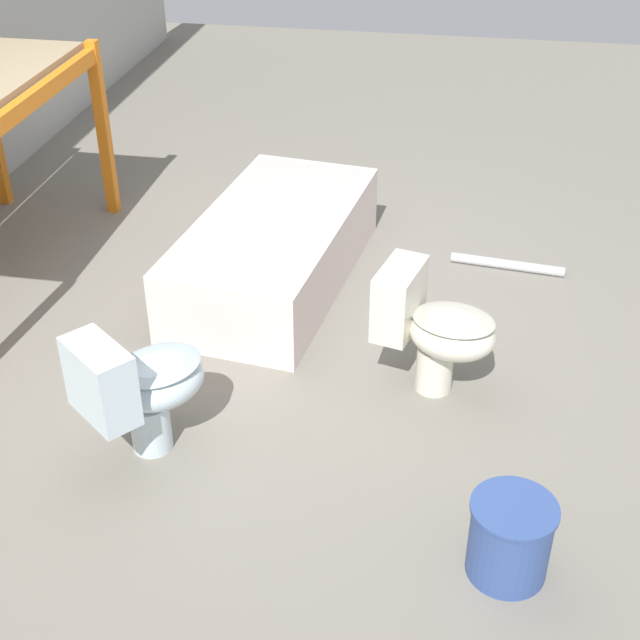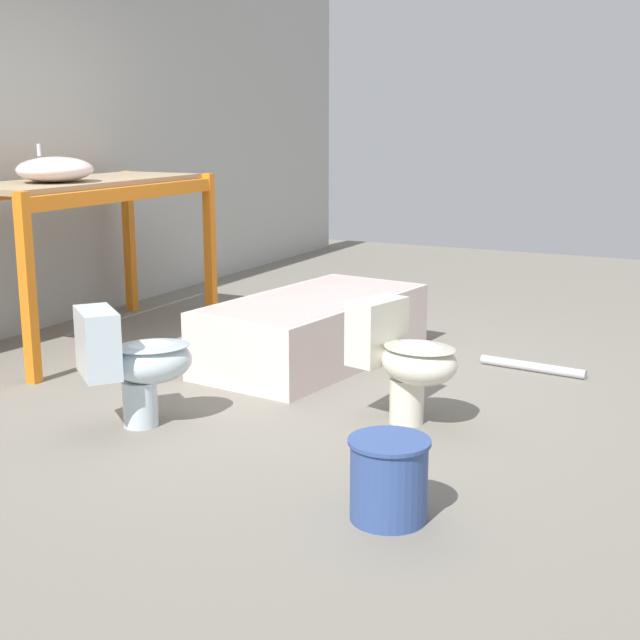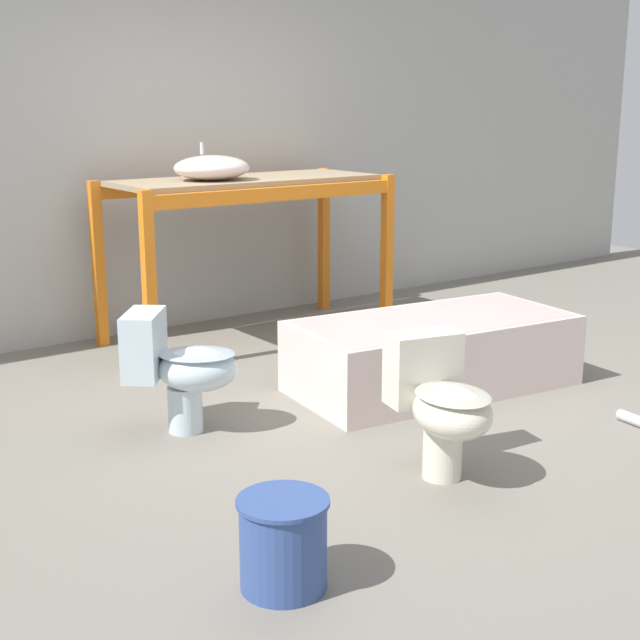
% 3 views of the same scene
% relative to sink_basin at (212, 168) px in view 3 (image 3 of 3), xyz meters
% --- Properties ---
extents(ground_plane, '(12.00, 12.00, 0.00)m').
position_rel_sink_basin_xyz_m(ground_plane, '(-0.08, -1.55, -1.21)').
color(ground_plane, slate).
extents(warehouse_wall_rear, '(10.80, 0.08, 3.20)m').
position_rel_sink_basin_xyz_m(warehouse_wall_rear, '(-0.08, 0.67, 0.39)').
color(warehouse_wall_rear, '#ADADA8').
rests_on(warehouse_wall_rear, ground_plane).
extents(shelving_rack, '(1.98, 0.84, 1.13)m').
position_rel_sink_basin_xyz_m(shelving_rack, '(0.30, 0.04, -0.25)').
color(shelving_rack, orange).
rests_on(shelving_rack, ground_plane).
extents(sink_basin, '(0.52, 0.46, 0.24)m').
position_rel_sink_basin_xyz_m(sink_basin, '(0.00, 0.00, 0.00)').
color(sink_basin, silver).
rests_on(sink_basin, shelving_rack).
extents(bathtub_main, '(1.72, 0.98, 0.42)m').
position_rel_sink_basin_xyz_m(bathtub_main, '(0.53, -1.61, -0.97)').
color(bathtub_main, silver).
rests_on(bathtub_main, ground_plane).
extents(toilet_near, '(0.45, 0.62, 0.62)m').
position_rel_sink_basin_xyz_m(toilet_near, '(-0.33, -2.56, -0.86)').
color(toilet_near, silver).
rests_on(toilet_near, ground_plane).
extents(toilet_far, '(0.64, 0.60, 0.62)m').
position_rel_sink_basin_xyz_m(toilet_far, '(-1.00, -1.37, -0.86)').
color(toilet_far, silver).
rests_on(toilet_far, ground_plane).
extents(bucket_white, '(0.32, 0.32, 0.33)m').
position_rel_sink_basin_xyz_m(bucket_white, '(-1.43, -2.92, -1.04)').
color(bucket_white, '#334C8C').
rests_on(bucket_white, ground_plane).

